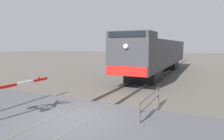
{
  "coord_description": "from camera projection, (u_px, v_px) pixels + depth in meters",
  "views": [
    {
      "loc": [
        5.01,
        -6.51,
        3.15
      ],
      "look_at": [
        -0.85,
        5.58,
        1.47
      ],
      "focal_mm": 32.08,
      "sensor_mm": 36.0,
      "label": 1
    }
  ],
  "objects": [
    {
      "name": "ground_plane",
      "position": [
        72.0,
        121.0,
        8.37
      ],
      "size": [
        160.0,
        160.0,
        0.0
      ],
      "primitive_type": "plane",
      "color": "#514C47"
    },
    {
      "name": "rail_track_right",
      "position": [
        87.0,
        122.0,
        8.05
      ],
      "size": [
        0.08,
        80.0,
        0.15
      ],
      "primitive_type": "cube",
      "color": "#59544C",
      "rests_on": "ground_plane"
    },
    {
      "name": "guard_railing",
      "position": [
        150.0,
        101.0,
        9.13
      ],
      "size": [
        0.08,
        3.27,
        0.95
      ],
      "color": "#4C4742",
      "rests_on": "ground_plane"
    },
    {
      "name": "locomotive",
      "position": [
        158.0,
        54.0,
        21.76
      ],
      "size": [
        3.08,
        19.21,
        4.11
      ],
      "color": "black",
      "rests_on": "ground_plane"
    },
    {
      "name": "road_surface",
      "position": [
        72.0,
        119.0,
        8.36
      ],
      "size": [
        36.0,
        5.08,
        0.14
      ],
      "primitive_type": "cube",
      "color": "#47474C",
      "rests_on": "ground_plane"
    },
    {
      "name": "rail_track_left",
      "position": [
        59.0,
        116.0,
        8.67
      ],
      "size": [
        0.08,
        80.0,
        0.15
      ],
      "primitive_type": "cube",
      "color": "#59544C",
      "rests_on": "ground_plane"
    }
  ]
}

